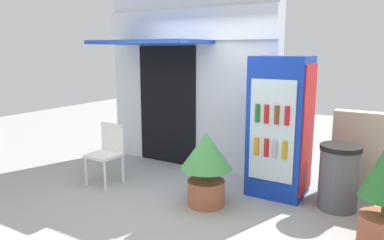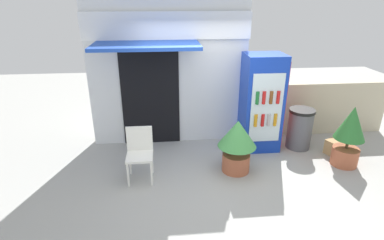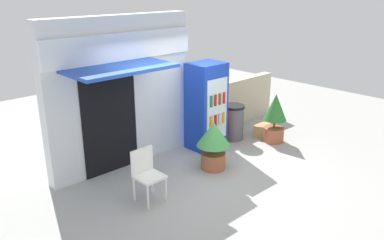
# 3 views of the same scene
# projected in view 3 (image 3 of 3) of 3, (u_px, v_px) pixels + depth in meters

# --- Properties ---
(ground) EXTENTS (16.00, 16.00, 0.00)m
(ground) POSITION_uv_depth(u_px,v_px,m) (204.00, 179.00, 7.41)
(ground) COLOR #A3A39E
(storefront_building) EXTENTS (3.16, 1.26, 2.95)m
(storefront_building) POSITION_uv_depth(u_px,v_px,m) (121.00, 91.00, 7.55)
(storefront_building) COLOR silver
(storefront_building) RESTS_ON ground
(drink_cooler) EXTENTS (0.76, 0.69, 1.91)m
(drink_cooler) POSITION_uv_depth(u_px,v_px,m) (207.00, 106.00, 8.55)
(drink_cooler) COLOR #1438B2
(drink_cooler) RESTS_ON ground
(plastic_chair) EXTENTS (0.43, 0.44, 0.90)m
(plastic_chair) POSITION_uv_depth(u_px,v_px,m) (146.00, 171.00, 6.56)
(plastic_chair) COLOR white
(plastic_chair) RESTS_ON ground
(potted_plant_near_shop) EXTENTS (0.67, 0.67, 0.96)m
(potted_plant_near_shop) POSITION_uv_depth(u_px,v_px,m) (213.00, 141.00, 7.65)
(potted_plant_near_shop) COLOR #AD5B3D
(potted_plant_near_shop) RESTS_ON ground
(potted_plant_curbside) EXTENTS (0.53, 0.53, 1.14)m
(potted_plant_curbside) POSITION_uv_depth(u_px,v_px,m) (275.00, 115.00, 8.97)
(potted_plant_curbside) COLOR #AD5B3D
(potted_plant_curbside) RESTS_ON ground
(trash_bin) EXTENTS (0.50, 0.50, 0.83)m
(trash_bin) POSITION_uv_depth(u_px,v_px,m) (233.00, 122.00, 9.19)
(trash_bin) COLOR #595960
(trash_bin) RESTS_ON ground
(stone_boundary_wall) EXTENTS (2.44, 0.23, 1.16)m
(stone_boundary_wall) POSITION_uv_depth(u_px,v_px,m) (239.00, 101.00, 10.26)
(stone_boundary_wall) COLOR beige
(stone_boundary_wall) RESTS_ON ground
(cardboard_box) EXTENTS (0.51, 0.46, 0.29)m
(cardboard_box) POSITION_uv_depth(u_px,v_px,m) (262.00, 130.00, 9.46)
(cardboard_box) COLOR tan
(cardboard_box) RESTS_ON ground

